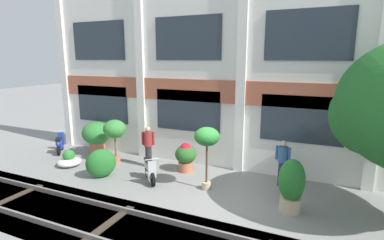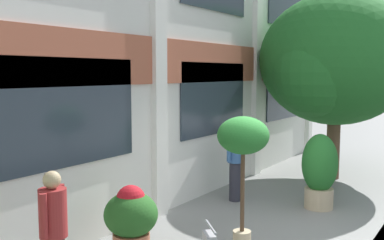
{
  "view_description": "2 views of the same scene",
  "coord_description": "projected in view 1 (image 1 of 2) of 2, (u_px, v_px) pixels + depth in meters",
  "views": [
    {
      "loc": [
        2.93,
        -8.32,
        4.39
      ],
      "look_at": [
        -1.43,
        1.39,
        2.17
      ],
      "focal_mm": 28.0,
      "sensor_mm": 36.0,
      "label": 1
    },
    {
      "loc": [
        -6.99,
        -2.71,
        2.86
      ],
      "look_at": [
        -0.97,
        1.26,
        2.1
      ],
      "focal_mm": 42.0,
      "sensor_mm": 36.0,
      "label": 2
    }
  ],
  "objects": [
    {
      "name": "potted_plant_terracotta_small",
      "position": [
        115.0,
        130.0,
        12.61
      ],
      "size": [
        0.95,
        0.95,
        1.85
      ],
      "color": "#B76647",
      "rests_on": "ground"
    },
    {
      "name": "potted_plant_fluted_column",
      "position": [
        291.0,
        185.0,
        8.57
      ],
      "size": [
        0.75,
        0.75,
        1.59
      ],
      "color": "tan",
      "rests_on": "ground"
    },
    {
      "name": "resident_watching_tracks",
      "position": [
        282.0,
        162.0,
        10.32
      ],
      "size": [
        0.52,
        0.34,
        1.64
      ],
      "rotation": [
        0.0,
        0.0,
        -1.79
      ],
      "color": "#282833",
      "rests_on": "ground"
    },
    {
      "name": "potted_plant_glazed_jar",
      "position": [
        186.0,
        156.0,
        11.73
      ],
      "size": [
        0.84,
        0.84,
        1.15
      ],
      "color": "#B76647",
      "rests_on": "ground"
    },
    {
      "name": "resident_by_doorway",
      "position": [
        148.0,
        145.0,
        12.17
      ],
      "size": [
        0.5,
        0.34,
        1.69
      ],
      "rotation": [
        0.0,
        0.0,
        -1.18
      ],
      "color": "#282833",
      "rests_on": "ground"
    },
    {
      "name": "scooter_second_parked",
      "position": [
        60.0,
        144.0,
        14.04
      ],
      "size": [
        0.93,
        1.13,
        0.98
      ],
      "rotation": [
        0.0,
        0.0,
        2.24
      ],
      "color": "black",
      "rests_on": "ground"
    },
    {
      "name": "apartment_facade",
      "position": [
        244.0,
        57.0,
        11.26
      ],
      "size": [
        18.19,
        0.64,
        8.88
      ],
      "color": "silver",
      "rests_on": "ground"
    },
    {
      "name": "potted_plant_wide_bowl",
      "position": [
        69.0,
        160.0,
        12.37
      ],
      "size": [
        0.96,
        0.96,
        0.69
      ],
      "color": "beige",
      "rests_on": "ground"
    },
    {
      "name": "potted_plant_ribbed_drum",
      "position": [
        97.0,
        135.0,
        13.8
      ],
      "size": [
        1.32,
        1.32,
        1.52
      ],
      "color": "#B76647",
      "rests_on": "ground"
    },
    {
      "name": "scooter_near_curb",
      "position": [
        149.0,
        169.0,
        10.84
      ],
      "size": [
        1.03,
        1.05,
        0.98
      ],
      "rotation": [
        0.0,
        0.0,
        5.49
      ],
      "color": "black",
      "rests_on": "ground"
    },
    {
      "name": "topiary_hedge",
      "position": [
        101.0,
        163.0,
        11.14
      ],
      "size": [
        1.25,
        1.29,
        1.08
      ],
      "primitive_type": "ellipsoid",
      "rotation": [
        0.0,
        0.0,
        4.0
      ],
      "color": "#236B28",
      "rests_on": "ground"
    },
    {
      "name": "ground_plane",
      "position": [
        215.0,
        199.0,
        9.5
      ],
      "size": [
        80.0,
        80.0,
        0.0
      ],
      "primitive_type": "plane",
      "color": "gray"
    },
    {
      "name": "potted_plant_tall_urn",
      "position": [
        207.0,
        139.0,
        9.86
      ],
      "size": [
        0.85,
        0.85,
        2.16
      ],
      "color": "tan",
      "rests_on": "ground"
    }
  ]
}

